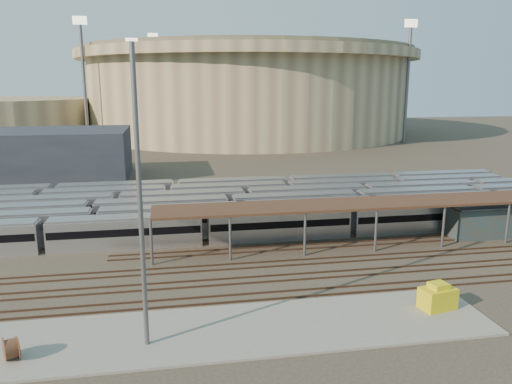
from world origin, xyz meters
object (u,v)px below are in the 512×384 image
Objects in this scene: yard_light_pole at (140,200)px; yellow_equipment at (438,298)px; teal_boxcar at (511,221)px; cable_reel_west at (11,349)px.

yard_light_pole is 7.42× the size of yellow_equipment.
yard_light_pole reaches higher than teal_boxcar.
teal_boxcar is 58.51m from cable_reel_west.
yard_light_pole is (-45.37, -20.11, 9.41)m from teal_boxcar.
cable_reel_west is at bearing 171.58° from yellow_equipment.
teal_boxcar reaches higher than cable_reel_west.
yellow_equipment is at bearing 3.79° from cable_reel_west.
yard_light_pole is at bearing -155.28° from teal_boxcar.
cable_reel_west is at bearing -176.99° from yard_light_pole.
teal_boxcar is 50.51m from yard_light_pole.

